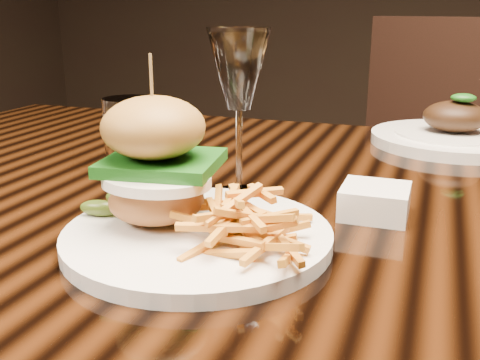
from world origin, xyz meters
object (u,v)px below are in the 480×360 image
(dining_table, at_px, (326,254))
(burger_plate, at_px, (188,198))
(chair_far, at_px, (418,175))
(wine_glass, at_px, (239,75))
(far_dish, at_px, (453,135))

(dining_table, height_order, burger_plate, burger_plate)
(burger_plate, height_order, chair_far, chair_far)
(wine_glass, relative_size, chair_far, 0.21)
(wine_glass, distance_m, far_dish, 0.47)
(burger_plate, distance_m, wine_glass, 0.18)
(burger_plate, relative_size, chair_far, 0.28)
(dining_table, relative_size, far_dish, 5.95)
(dining_table, distance_m, chair_far, 0.90)
(burger_plate, bearing_deg, wine_glass, 94.44)
(dining_table, distance_m, burger_plate, 0.24)
(burger_plate, distance_m, far_dish, 0.58)
(dining_table, relative_size, burger_plate, 6.09)
(dining_table, xyz_separation_m, far_dish, (0.14, 0.34, 0.09))
(far_dish, bearing_deg, burger_plate, -115.02)
(dining_table, height_order, wine_glass, wine_glass)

